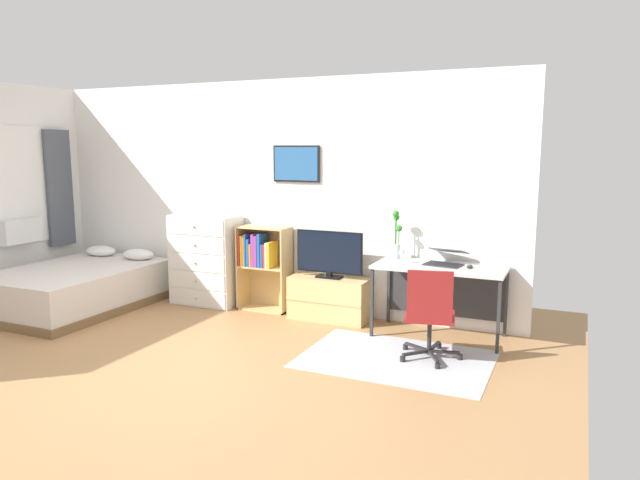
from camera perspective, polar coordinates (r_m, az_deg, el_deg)
ground_plane at (r=5.43m, az=-17.89°, el=-12.16°), size 7.20×7.20×0.00m
wall_back_with_posters at (r=7.08m, az=-5.13°, el=4.37°), size 6.12×0.09×2.70m
area_rug at (r=5.52m, az=7.41°, el=-11.39°), size 1.70×1.20×0.01m
bed at (r=7.68m, az=-22.60°, el=-4.25°), size 1.46×2.02×0.62m
dresser at (r=7.34m, az=-11.03°, el=-1.91°), size 0.84×0.46×1.10m
bookshelf at (r=6.98m, az=-5.71°, el=-1.95°), size 0.62×0.30×1.00m
tv_stand at (r=6.62m, az=0.97°, el=-5.68°), size 0.90×0.41×0.48m
television at (r=6.49m, az=0.91°, el=-1.43°), size 0.78×0.16×0.53m
desk at (r=6.13m, az=11.75°, el=-3.52°), size 1.31×0.62×0.74m
office_chair at (r=5.38m, az=10.64°, el=-6.93°), size 0.58×0.57×0.86m
laptop at (r=6.12m, az=12.15°, el=-1.72°), size 0.42×0.44×0.16m
computer_mouse at (r=5.98m, az=14.38°, el=-2.51°), size 0.06×0.10×0.03m
bamboo_vase at (r=6.29m, az=7.47°, el=0.26°), size 0.11×0.10×0.52m
wine_glass at (r=6.05m, az=7.97°, el=-1.04°), size 0.07×0.07×0.18m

